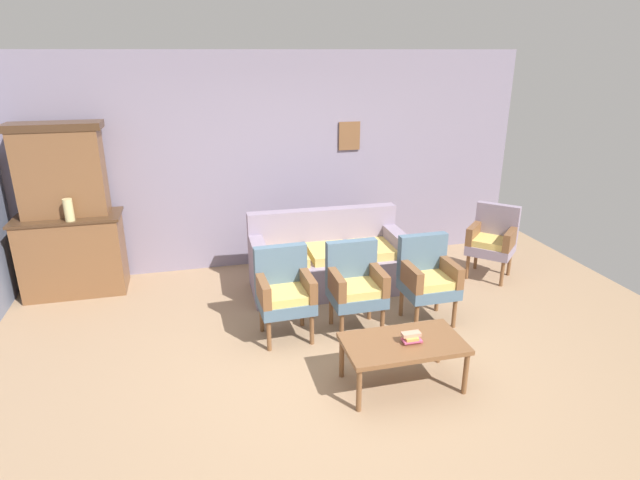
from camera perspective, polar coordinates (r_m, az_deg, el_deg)
ground_plane at (r=4.87m, az=1.67°, el=-13.54°), size 7.68×7.68×0.00m
wall_back_with_decor at (r=6.76m, az=-4.32°, el=8.50°), size 6.40×0.09×2.70m
side_cabinet at (r=6.69m, az=-25.27°, el=-1.43°), size 1.16×0.55×0.93m
cabinet_upper_hutch at (r=6.51m, az=-26.42°, el=6.92°), size 0.99×0.38×1.03m
vase_on_cabinet at (r=6.32m, az=-25.70°, el=2.97°), size 0.10×0.10×0.25m
floral_couch at (r=6.22m, az=0.86°, el=-2.36°), size 1.83×0.83×0.90m
armchair_by_doorway at (r=5.12m, az=-3.90°, el=-5.41°), size 0.54×0.51×0.90m
armchair_near_couch_end at (r=5.25m, az=3.88°, el=-4.74°), size 0.52×0.49×0.90m
armchair_row_middle at (r=5.52m, az=11.62°, el=-3.84°), size 0.53×0.50×0.90m
wingback_chair_by_fireplace at (r=6.81m, az=18.28°, el=0.17°), size 0.71×0.71×0.90m
coffee_table at (r=4.49m, az=9.05°, el=-11.34°), size 1.00×0.56×0.42m
book_stack_on_table at (r=4.44m, az=9.92°, el=-10.45°), size 0.17×0.11×0.09m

